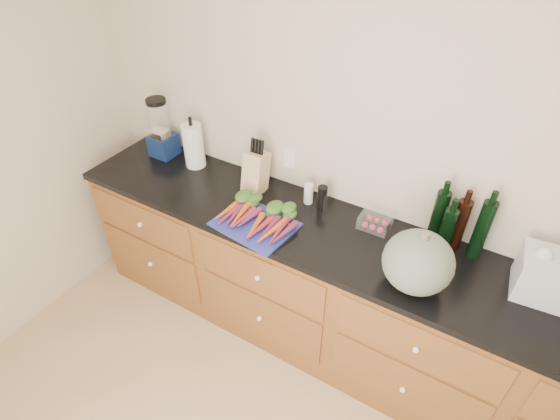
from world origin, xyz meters
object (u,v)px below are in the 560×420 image
Objects in this scene: blender_appliance at (161,131)px; knife_block at (256,172)px; tomato_box at (375,221)px; squash at (418,262)px; paper_towel at (194,146)px; carrots at (259,216)px; cutting_board at (255,224)px.

knife_block is (0.77, -0.02, -0.06)m from blender_appliance.
blender_appliance is 2.44× the size of tomato_box.
paper_towel is at bearing 169.36° from squash.
paper_towel is (0.27, 0.00, -0.03)m from blender_appliance.
blender_appliance is 0.78m from knife_block.
knife_block is at bearing -177.76° from tomato_box.
knife_block is at bearing -2.30° from paper_towel.
squash is at bearing -1.12° from carrots.
squash is 0.45m from tomato_box.
carrots reaches higher than cutting_board.
blender_appliance is 1.65× the size of knife_block.
knife_block is 1.48× the size of tomato_box.
cutting_board is 1.02m from blender_appliance.
squash is 1.11m from knife_block.
tomato_box is (1.54, 0.01, -0.14)m from blender_appliance.
blender_appliance is 1.38× the size of paper_towel.
tomato_box reaches higher than cutting_board.
squash is (0.89, 0.02, 0.14)m from cutting_board.
blender_appliance is at bearing 163.91° from carrots.
paper_towel is 1.77× the size of tomato_box.
blender_appliance is (-0.96, 0.28, 0.14)m from carrots.
paper_towel is (-0.68, 0.28, 0.11)m from carrots.
blender_appliance reaches higher than squash.
cutting_board is 1.02× the size of carrots.
blender_appliance is at bearing 170.98° from squash.
knife_block reaches higher than cutting_board.
cutting_board is 0.05m from carrots.
blender_appliance is 1.55m from tomato_box.
squash is 1.97× the size of tomato_box.
paper_towel is at bearing 0.46° from blender_appliance.
squash reaches higher than tomato_box.
cutting_board is 0.77m from paper_towel.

